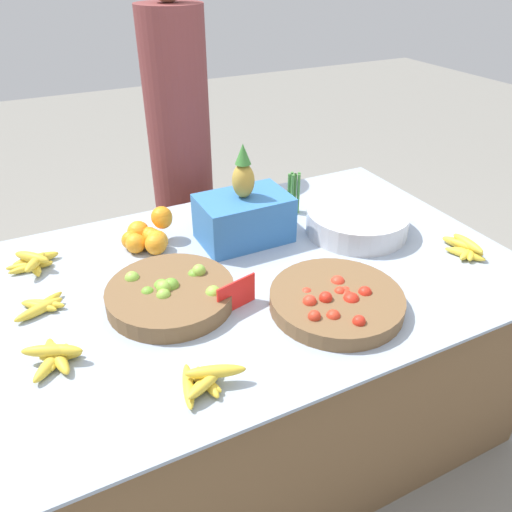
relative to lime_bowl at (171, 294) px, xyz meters
The scene contains 15 objects.
ground_plane 0.85m from the lime_bowl, ahead, with size 12.00×12.00×0.00m, color gray.
market_table 0.52m from the lime_bowl, ahead, with size 1.79×1.20×0.75m.
lime_bowl is the anchor object (origin of this frame).
tomato_basket 0.51m from the lime_bowl, 29.70° to the right, with size 0.41×0.41×0.08m.
orange_pile 0.37m from the lime_bowl, 83.52° to the left, with size 0.20×0.20×0.14m.
metal_bowl 0.80m from the lime_bowl, ahead, with size 0.39×0.39×0.09m.
price_sign 0.21m from the lime_bowl, 35.33° to the right, with size 0.14×0.04×0.10m.
produce_crate 0.46m from the lime_bowl, 34.54° to the left, with size 0.33×0.22×0.38m.
veg_bundle 0.76m from the lime_bowl, 29.38° to the left, with size 0.05×0.04×0.17m.
banana_bunch_front_right 0.54m from the lime_bowl, 132.75° to the left, with size 0.18×0.17×0.06m.
banana_bunch_middle_right 0.40m from the lime_bowl, 159.69° to the left, with size 0.16×0.12×0.03m.
banana_bunch_front_center 1.07m from the lime_bowl, 10.83° to the right, with size 0.14×0.20×0.06m.
banana_bunch_middle_left 0.38m from the lime_bowl, 162.00° to the right, with size 0.16×0.17×0.06m.
banana_bunch_back_center 0.39m from the lime_bowl, 95.89° to the right, with size 0.18×0.16×0.06m.
vendor_person 1.05m from the lime_bowl, 68.86° to the left, with size 0.29×0.29×1.67m.
Camera 1 is at (-0.65, -1.30, 1.71)m, focal length 35.00 mm.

